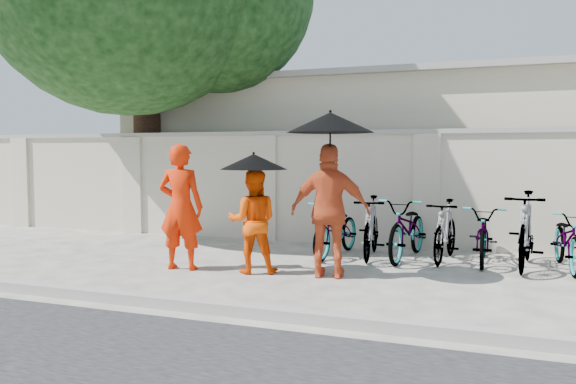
% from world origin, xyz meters
% --- Properties ---
extents(ground, '(80.00, 80.00, 0.00)m').
position_xyz_m(ground, '(0.00, 0.00, 0.00)').
color(ground, beige).
extents(kerb, '(40.00, 0.16, 0.12)m').
position_xyz_m(kerb, '(0.00, -1.70, 0.06)').
color(kerb, '#9B9A90').
rests_on(kerb, ground).
extents(compound_wall, '(20.00, 0.30, 2.00)m').
position_xyz_m(compound_wall, '(1.00, 3.20, 1.00)').
color(compound_wall, beige).
rests_on(compound_wall, ground).
extents(building_behind, '(14.00, 6.00, 3.20)m').
position_xyz_m(building_behind, '(2.00, 7.00, 1.60)').
color(building_behind, beige).
rests_on(building_behind, ground).
extents(monk_left, '(0.70, 0.51, 1.80)m').
position_xyz_m(monk_left, '(-1.12, 0.14, 0.90)').
color(monk_left, red).
rests_on(monk_left, ground).
extents(monk_center, '(0.85, 0.75, 1.45)m').
position_xyz_m(monk_center, '(-0.05, 0.27, 0.72)').
color(monk_center, '#FD4E05').
rests_on(monk_center, ground).
extents(parasol_center, '(0.93, 0.93, 0.84)m').
position_xyz_m(parasol_center, '(-0.00, 0.19, 1.55)').
color(parasol_center, black).
rests_on(parasol_center, ground).
extents(monk_right, '(1.11, 0.59, 1.80)m').
position_xyz_m(monk_right, '(1.04, 0.34, 0.90)').
color(monk_right, '#CE4E23').
rests_on(monk_right, ground).
extents(parasol_right, '(1.15, 1.15, 1.18)m').
position_xyz_m(parasol_right, '(1.06, 0.26, 2.07)').
color(parasol_right, black).
rests_on(parasol_right, ground).
extents(bike_0, '(0.81, 1.76, 0.89)m').
position_xyz_m(bike_0, '(0.71, 1.91, 0.45)').
color(bike_0, gray).
rests_on(bike_0, ground).
extents(bike_1, '(0.60, 1.68, 0.99)m').
position_xyz_m(bike_1, '(1.27, 1.91, 0.49)').
color(bike_1, gray).
rests_on(bike_1, ground).
extents(bike_2, '(0.87, 1.92, 0.97)m').
position_xyz_m(bike_2, '(1.84, 2.02, 0.49)').
color(bike_2, gray).
rests_on(bike_2, ground).
extents(bike_3, '(0.63, 1.63, 0.96)m').
position_xyz_m(bike_3, '(2.40, 2.02, 0.48)').
color(bike_3, gray).
rests_on(bike_3, ground).
extents(bike_4, '(0.60, 1.70, 0.89)m').
position_xyz_m(bike_4, '(2.97, 2.10, 0.44)').
color(bike_4, gray).
rests_on(bike_4, ground).
extents(bike_5, '(0.74, 1.91, 1.12)m').
position_xyz_m(bike_5, '(3.53, 1.90, 0.56)').
color(bike_5, gray).
rests_on(bike_5, ground).
extents(bike_6, '(0.70, 1.69, 0.87)m').
position_xyz_m(bike_6, '(4.10, 1.97, 0.43)').
color(bike_6, gray).
rests_on(bike_6, ground).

